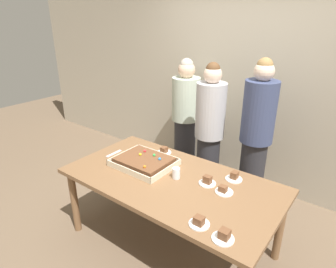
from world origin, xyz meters
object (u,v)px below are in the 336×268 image
at_px(plated_slice_near_right, 224,236).
at_px(person_serving_front, 185,118).
at_px(plated_slice_center_front, 199,222).
at_px(plated_slice_near_left, 234,177).
at_px(party_table, 171,186).
at_px(drink_cup_nearest, 176,173).
at_px(plated_slice_center_back, 207,181).
at_px(person_striped_tie_right, 256,139).
at_px(sheet_cake, 144,162).
at_px(plated_slice_far_left, 224,190).
at_px(person_green_shirt_behind, 209,133).
at_px(cake_server_utensil, 114,154).
at_px(plated_slice_far_right, 164,151).

distance_m(plated_slice_near_right, person_serving_front, 2.16).
bearing_deg(plated_slice_center_front, plated_slice_near_left, 95.54).
xyz_separation_m(party_table, plated_slice_center_front, (0.53, -0.38, 0.10)).
bearing_deg(drink_cup_nearest, plated_slice_center_back, 16.91).
distance_m(person_serving_front, person_striped_tie_right, 1.12).
bearing_deg(person_striped_tie_right, party_table, 17.38).
xyz_separation_m(sheet_cake, plated_slice_far_left, (0.84, 0.04, -0.02)).
bearing_deg(plated_slice_center_back, drink_cup_nearest, -163.09).
xyz_separation_m(sheet_cake, plated_slice_near_left, (0.82, 0.29, -0.01)).
bearing_deg(plated_slice_center_front, plated_slice_center_back, 113.92).
bearing_deg(plated_slice_far_left, plated_slice_center_front, -84.05).
height_order(plated_slice_near_left, person_green_shirt_behind, person_green_shirt_behind).
bearing_deg(plated_slice_near_left, plated_slice_center_front, -84.46).
bearing_deg(plated_slice_far_left, party_table, -169.33).
bearing_deg(drink_cup_nearest, person_green_shirt_behind, 100.33).
relative_size(party_table, plated_slice_center_back, 12.97).
bearing_deg(plated_slice_near_right, party_table, 151.31).
xyz_separation_m(plated_slice_near_left, cake_server_utensil, (-1.24, -0.30, -0.02)).
relative_size(plated_slice_far_right, person_striped_tie_right, 0.09).
height_order(plated_slice_center_front, cake_server_utensil, plated_slice_center_front).
relative_size(plated_slice_near_left, plated_slice_far_left, 1.00).
relative_size(sheet_cake, plated_slice_far_right, 3.78).
distance_m(plated_slice_center_front, person_serving_front, 2.01).
height_order(sheet_cake, person_green_shirt_behind, person_green_shirt_behind).
relative_size(drink_cup_nearest, person_striped_tie_right, 0.06).
bearing_deg(party_table, plated_slice_far_left, 10.67).
relative_size(sheet_cake, plated_slice_near_right, 3.78).
bearing_deg(plated_slice_near_left, sheet_cake, -160.82).
relative_size(plated_slice_near_right, plated_slice_center_front, 1.00).
bearing_deg(drink_cup_nearest, plated_slice_near_right, -32.17).
height_order(cake_server_utensil, person_serving_front, person_serving_front).
bearing_deg(plated_slice_center_back, person_serving_front, 131.43).
relative_size(plated_slice_near_right, person_green_shirt_behind, 0.09).
bearing_deg(plated_slice_far_right, person_striped_tie_right, 36.44).
xyz_separation_m(plated_slice_center_front, person_green_shirt_behind, (-0.65, 1.29, 0.10)).
bearing_deg(person_green_shirt_behind, plated_slice_near_left, 60.82).
relative_size(plated_slice_far_left, person_green_shirt_behind, 0.09).
height_order(plated_slice_center_back, person_green_shirt_behind, person_green_shirt_behind).
bearing_deg(person_green_shirt_behind, cake_server_utensil, -21.68).
distance_m(person_green_shirt_behind, person_striped_tie_right, 0.53).
height_order(plated_slice_near_left, person_serving_front, person_serving_front).
bearing_deg(drink_cup_nearest, sheet_cake, 178.76).
xyz_separation_m(plated_slice_far_left, cake_server_utensil, (-1.26, -0.05, -0.01)).
distance_m(plated_slice_near_left, plated_slice_near_right, 0.78).
bearing_deg(cake_server_utensil, plated_slice_far_right, 39.33).
height_order(plated_slice_near_right, person_serving_front, person_serving_front).
bearing_deg(person_serving_front, plated_slice_center_back, 26.59).
relative_size(plated_slice_center_back, person_striped_tie_right, 0.09).
bearing_deg(sheet_cake, person_serving_front, 104.85).
height_order(plated_slice_center_front, person_green_shirt_behind, person_green_shirt_behind).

